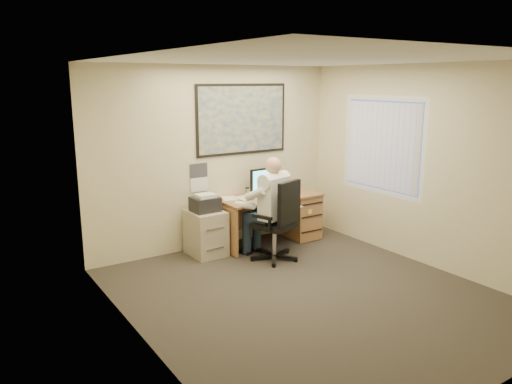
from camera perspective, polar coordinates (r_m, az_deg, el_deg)
room_shell at (r=5.62m, az=6.36°, el=0.99°), size 4.00×4.50×2.70m
desk at (r=7.92m, az=3.35°, el=-2.26°), size 1.60×0.97×1.15m
world_map at (r=7.62m, az=-1.58°, el=8.30°), size 1.56×0.03×1.06m
wall_calendar at (r=7.37m, az=-6.54°, el=1.64°), size 0.28×0.01×0.42m
window_blinds at (r=7.51m, az=14.19°, el=5.17°), size 0.06×1.40×1.30m
filing_cabinet at (r=7.24m, az=-5.77°, el=-4.20°), size 0.48×0.57×0.90m
office_chair at (r=6.99m, az=2.22°, el=-5.20°), size 0.87×0.87×1.16m
person at (r=6.95m, az=1.97°, el=-1.93°), size 0.82×1.00×1.46m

